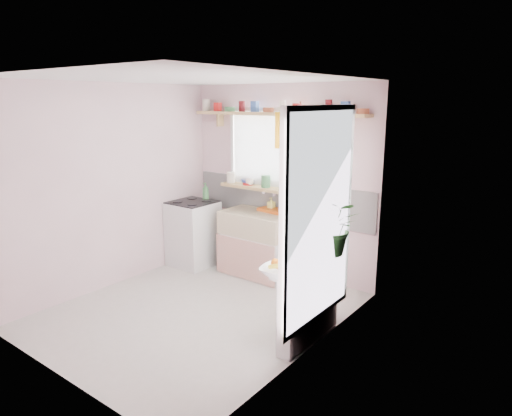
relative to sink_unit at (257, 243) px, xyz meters
The scene contains 19 objects.
room 1.31m from the sink_unit, 28.17° to the right, with size 3.20×3.20×3.20m.
sink_unit is the anchor object (origin of this frame).
cooker 0.98m from the sink_unit, 165.62° to the right, with size 0.58×0.58×0.93m.
radiator_ledge 1.82m from the sink_unit, 37.05° to the right, with size 0.22×0.95×0.78m.
windowsill 0.73m from the sink_unit, 90.00° to the left, with size 1.40×0.22×0.04m, color tan.
pine_shelf 1.70m from the sink_unit, 49.64° to the left, with size 2.52×0.24×0.04m, color tan.
shelf_crockery 1.77m from the sink_unit, 58.75° to the left, with size 2.47×0.11×0.12m.
sill_crockery 0.81m from the sink_unit, 90.00° to the left, with size 1.35×0.11×0.12m.
dish_tray 0.51m from the sink_unit, 54.87° to the left, with size 0.40×0.30×0.04m, color #D95913.
colander 0.65m from the sink_unit, 28.84° to the left, with size 0.31×0.31×0.14m, color #5A0F10.
jade_plant 1.75m from the sink_unit, 25.11° to the right, with size 0.52×0.45×0.58m, color #366C2B.
fruit_bowl 2.06m from the sink_unit, 47.68° to the right, with size 0.32×0.32×0.08m, color silver.
herb_pot 1.92m from the sink_unit, 37.30° to the right, with size 0.12×0.08×0.24m, color #316F2C.
soap_bottle_sink 0.55m from the sink_unit, 68.92° to the left, with size 0.08×0.08×0.18m, color #DCD962.
sill_cup 0.84m from the sink_unit, 145.30° to the left, with size 0.11×0.11×0.09m, color white.
sill_bowl 0.87m from the sink_unit, 143.19° to the left, with size 0.21×0.21×0.07m, color #2E4995.
shelf_vase 1.85m from the sink_unit, 26.22° to the left, with size 0.13×0.13×0.13m, color brown.
cooker_bottle 1.08m from the sink_unit, behind, with size 0.09×0.09×0.24m, color #43874B.
fruit 2.07m from the sink_unit, 47.44° to the right, with size 0.20×0.14×0.10m.
Camera 1 is at (3.34, -3.35, 2.29)m, focal length 32.00 mm.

